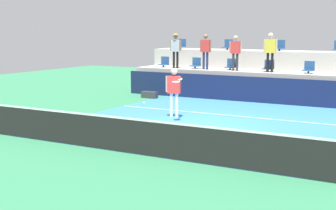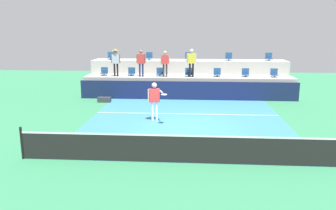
{
  "view_description": "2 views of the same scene",
  "coord_description": "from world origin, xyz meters",
  "px_view_note": "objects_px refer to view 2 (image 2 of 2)",
  "views": [
    {
      "loc": [
        6.77,
        -14.06,
        3.12
      ],
      "look_at": [
        -0.12,
        -1.75,
        0.93
      ],
      "focal_mm": 52.32,
      "sensor_mm": 36.0,
      "label": 1
    },
    {
      "loc": [
        0.25,
        -14.09,
        4.1
      ],
      "look_at": [
        -0.68,
        -1.02,
        1.21
      ],
      "focal_mm": 36.44,
      "sensor_mm": 36.0,
      "label": 2
    }
  ],
  "objects_px": {
    "stadium_chair_upper_right": "(229,57)",
    "stadium_chair_lower_center": "(189,73)",
    "stadium_chair_lower_far_left": "(104,72)",
    "tennis_ball": "(156,116)",
    "spectator_with_hat": "(116,60)",
    "stadium_chair_lower_far_right": "(274,74)",
    "stadium_chair_lower_left": "(131,72)",
    "stadium_chair_upper_center": "(188,57)",
    "stadium_chair_upper_far_left": "(111,57)",
    "spectator_leaning_on_rail": "(192,60)",
    "stadium_chair_lower_right": "(246,73)",
    "stadium_chair_upper_left": "(149,57)",
    "spectator_in_white": "(165,61)",
    "stadium_chair_lower_mid_right": "(217,73)",
    "stadium_chair_upper_far_right": "(269,57)",
    "equipment_bag": "(104,100)",
    "spectator_in_grey": "(141,61)",
    "stadium_chair_lower_mid_left": "(160,73)"
  },
  "relations": [
    {
      "from": "stadium_chair_upper_far_left",
      "to": "stadium_chair_upper_right",
      "type": "xyz_separation_m",
      "value": [
        8.01,
        0.0,
        0.0
      ]
    },
    {
      "from": "tennis_ball",
      "to": "stadium_chair_upper_left",
      "type": "bearing_deg",
      "value": 98.49
    },
    {
      "from": "stadium_chair_lower_left",
      "to": "stadium_chair_lower_mid_right",
      "type": "height_order",
      "value": "same"
    },
    {
      "from": "stadium_chair_lower_mid_right",
      "to": "spectator_leaning_on_rail",
      "type": "bearing_deg",
      "value": -166.6
    },
    {
      "from": "spectator_leaning_on_rail",
      "to": "stadium_chair_lower_far_right",
      "type": "bearing_deg",
      "value": 4.3
    },
    {
      "from": "stadium_chair_lower_left",
      "to": "spectator_leaning_on_rail",
      "type": "xyz_separation_m",
      "value": [
        3.8,
        -0.38,
        0.83
      ]
    },
    {
      "from": "stadium_chair_lower_mid_right",
      "to": "equipment_bag",
      "type": "distance_m",
      "value": 7.13
    },
    {
      "from": "stadium_chair_lower_mid_left",
      "to": "spectator_leaning_on_rail",
      "type": "height_order",
      "value": "spectator_leaning_on_rail"
    },
    {
      "from": "stadium_chair_lower_right",
      "to": "equipment_bag",
      "type": "relative_size",
      "value": 0.68
    },
    {
      "from": "stadium_chair_upper_far_right",
      "to": "spectator_in_white",
      "type": "relative_size",
      "value": 0.33
    },
    {
      "from": "equipment_bag",
      "to": "stadium_chair_upper_center",
      "type": "bearing_deg",
      "value": 40.84
    },
    {
      "from": "stadium_chair_lower_far_left",
      "to": "stadium_chair_upper_right",
      "type": "bearing_deg",
      "value": 12.63
    },
    {
      "from": "stadium_chair_lower_far_right",
      "to": "stadium_chair_upper_left",
      "type": "xyz_separation_m",
      "value": [
        -7.98,
        1.8,
        0.85
      ]
    },
    {
      "from": "spectator_in_grey",
      "to": "tennis_ball",
      "type": "bearing_deg",
      "value": -77.84
    },
    {
      "from": "stadium_chair_upper_center",
      "to": "equipment_bag",
      "type": "bearing_deg",
      "value": -139.16
    },
    {
      "from": "stadium_chair_upper_right",
      "to": "stadium_chair_lower_center",
      "type": "bearing_deg",
      "value": -145.75
    },
    {
      "from": "stadium_chair_lower_right",
      "to": "stadium_chair_upper_center",
      "type": "distance_m",
      "value": 4.09
    },
    {
      "from": "stadium_chair_upper_right",
      "to": "spectator_with_hat",
      "type": "xyz_separation_m",
      "value": [
        -7.17,
        -2.18,
        -0.04
      ]
    },
    {
      "from": "spectator_leaning_on_rail",
      "to": "equipment_bag",
      "type": "xyz_separation_m",
      "value": [
        -5.0,
        -1.95,
        -2.14
      ]
    },
    {
      "from": "stadium_chair_upper_far_left",
      "to": "spectator_leaning_on_rail",
      "type": "relative_size",
      "value": 0.3
    },
    {
      "from": "stadium_chair_upper_far_left",
      "to": "stadium_chair_upper_right",
      "type": "distance_m",
      "value": 8.01
    },
    {
      "from": "stadium_chair_upper_left",
      "to": "spectator_with_hat",
      "type": "distance_m",
      "value": 2.84
    },
    {
      "from": "stadium_chair_lower_mid_left",
      "to": "spectator_in_grey",
      "type": "distance_m",
      "value": 1.42
    },
    {
      "from": "stadium_chair_lower_right",
      "to": "spectator_in_white",
      "type": "bearing_deg",
      "value": -175.59
    },
    {
      "from": "stadium_chair_lower_right",
      "to": "stadium_chair_lower_far_right",
      "type": "height_order",
      "value": "same"
    },
    {
      "from": "stadium_chair_lower_center",
      "to": "spectator_with_hat",
      "type": "relative_size",
      "value": 0.31
    },
    {
      "from": "spectator_with_hat",
      "to": "stadium_chair_lower_far_right",
      "type": "bearing_deg",
      "value": 2.24
    },
    {
      "from": "stadium_chair_lower_left",
      "to": "stadium_chair_upper_center",
      "type": "relative_size",
      "value": 1.0
    },
    {
      "from": "stadium_chair_lower_mid_right",
      "to": "spectator_in_grey",
      "type": "height_order",
      "value": "spectator_in_grey"
    },
    {
      "from": "stadium_chair_upper_right",
      "to": "spectator_in_white",
      "type": "relative_size",
      "value": 0.33
    },
    {
      "from": "tennis_ball",
      "to": "stadium_chair_lower_mid_right",
      "type": "bearing_deg",
      "value": 71.51
    },
    {
      "from": "stadium_chair_lower_far_left",
      "to": "stadium_chair_lower_left",
      "type": "xyz_separation_m",
      "value": [
        1.76,
        0.0,
        0.0
      ]
    },
    {
      "from": "stadium_chair_lower_far_left",
      "to": "stadium_chair_lower_mid_left",
      "type": "bearing_deg",
      "value": 0.0
    },
    {
      "from": "stadium_chair_lower_left",
      "to": "spectator_leaning_on_rail",
      "type": "height_order",
      "value": "spectator_leaning_on_rail"
    },
    {
      "from": "spectator_in_grey",
      "to": "equipment_bag",
      "type": "distance_m",
      "value": 3.43
    },
    {
      "from": "stadium_chair_lower_center",
      "to": "spectator_in_white",
      "type": "relative_size",
      "value": 0.33
    },
    {
      "from": "stadium_chair_lower_far_left",
      "to": "spectator_in_grey",
      "type": "relative_size",
      "value": 0.31
    },
    {
      "from": "stadium_chair_upper_far_left",
      "to": "spectator_with_hat",
      "type": "distance_m",
      "value": 2.34
    },
    {
      "from": "stadium_chair_lower_far_left",
      "to": "tennis_ball",
      "type": "relative_size",
      "value": 7.65
    },
    {
      "from": "equipment_bag",
      "to": "stadium_chair_lower_far_right",
      "type": "bearing_deg",
      "value": 13.0
    },
    {
      "from": "stadium_chair_lower_right",
      "to": "spectator_in_white",
      "type": "relative_size",
      "value": 0.33
    },
    {
      "from": "stadium_chair_upper_far_left",
      "to": "spectator_with_hat",
      "type": "xyz_separation_m",
      "value": [
        0.83,
        -2.18,
        -0.04
      ]
    },
    {
      "from": "stadium_chair_upper_left",
      "to": "stadium_chair_upper_right",
      "type": "bearing_deg",
      "value": 0.0
    },
    {
      "from": "stadium_chair_lower_far_right",
      "to": "stadium_chair_upper_far_left",
      "type": "bearing_deg",
      "value": 170.39
    },
    {
      "from": "stadium_chair_upper_far_left",
      "to": "stadium_chair_upper_center",
      "type": "height_order",
      "value": "same"
    },
    {
      "from": "stadium_chair_upper_far_right",
      "to": "equipment_bag",
      "type": "bearing_deg",
      "value": -157.77
    },
    {
      "from": "stadium_chair_lower_center",
      "to": "stadium_chair_upper_right",
      "type": "height_order",
      "value": "stadium_chair_upper_right"
    },
    {
      "from": "stadium_chair_upper_far_right",
      "to": "stadium_chair_upper_far_left",
      "type": "bearing_deg",
      "value": 180.0
    },
    {
      "from": "stadium_chair_lower_far_left",
      "to": "stadium_chair_lower_mid_left",
      "type": "relative_size",
      "value": 1.0
    },
    {
      "from": "stadium_chair_upper_right",
      "to": "tennis_ball",
      "type": "relative_size",
      "value": 7.65
    }
  ]
}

